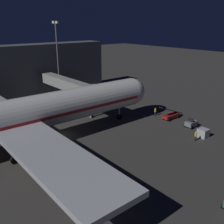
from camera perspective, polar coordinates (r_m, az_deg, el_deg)
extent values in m
plane|color=#383533|center=(49.25, -10.94, -5.29)|extent=(320.00, 320.00, 0.00)
cylinder|color=silver|center=(43.92, -22.04, -1.37)|extent=(5.78, 53.76, 5.78)
sphere|color=silver|center=(57.20, 4.29, 4.55)|extent=(5.67, 5.67, 5.67)
cube|color=maroon|center=(44.06, -21.97, -1.90)|extent=(5.84, 51.61, 0.50)
cube|color=black|center=(55.80, 3.02, 5.28)|extent=(3.18, 1.40, 0.90)
cube|color=#B7BABF|center=(44.45, -21.01, -2.39)|extent=(52.32, 7.22, 0.70)
cylinder|color=#B7BABF|center=(38.02, -14.82, -8.56)|extent=(2.85, 4.89, 2.85)
cylinder|color=black|center=(38.94, -11.55, -7.60)|extent=(2.42, 0.15, 2.42)
cylinder|color=#B7BABF|center=(53.23, -22.87, -1.38)|extent=(2.85, 4.89, 2.85)
cylinder|color=black|center=(53.89, -20.41, -0.82)|extent=(2.42, 0.15, 2.42)
cylinder|color=#B7BABF|center=(55.89, 1.60, 0.59)|extent=(0.28, 0.28, 2.25)
cylinder|color=black|center=(56.46, 1.59, -1.07)|extent=(0.45, 1.20, 1.20)
cylinder|color=#B7BABF|center=(41.40, -19.97, -7.48)|extent=(0.28, 0.28, 2.25)
cylinder|color=black|center=(42.34, -18.88, -9.36)|extent=(0.45, 1.20, 1.20)
cylinder|color=black|center=(42.00, -20.54, -9.81)|extent=(0.45, 1.20, 1.20)
cylinder|color=black|center=(49.63, -22.45, -5.52)|extent=(0.45, 1.20, 1.20)
cube|color=#9E9E99|center=(64.56, -9.77, 6.00)|extent=(21.56, 2.60, 2.50)
cube|color=#9E9E99|center=(55.70, -4.17, 4.15)|extent=(3.20, 3.40, 3.00)
cube|color=black|center=(54.61, -3.31, 3.87)|extent=(0.70, 3.20, 2.70)
cylinder|color=#B7BABF|center=(57.48, -4.67, 0.98)|extent=(0.56, 0.56, 4.49)
cylinder|color=black|center=(57.65, -4.27, -1.00)|extent=(0.25, 0.60, 0.60)
cylinder|color=black|center=(58.58, -4.95, -0.69)|extent=(0.25, 0.60, 0.60)
cylinder|color=#59595E|center=(74.68, -11.73, 10.86)|extent=(0.40, 0.40, 19.74)
cube|color=#F9EFC6|center=(73.19, -11.93, 18.65)|extent=(1.10, 0.50, 0.60)
cube|color=#F9EFC6|center=(74.78, -12.62, 18.61)|extent=(1.10, 0.50, 0.60)
cube|color=slate|center=(54.67, 16.97, -2.40)|extent=(1.50, 2.58, 0.90)
cube|color=black|center=(54.08, 16.82, -1.71)|extent=(1.20, 0.20, 0.70)
cylinder|color=black|center=(55.15, 18.14, -2.84)|extent=(0.24, 0.70, 0.70)
cylinder|color=black|center=(55.95, 16.76, -2.38)|extent=(0.24, 0.70, 0.70)
cylinder|color=black|center=(53.71, 17.09, -3.31)|extent=(0.24, 0.70, 0.70)
cylinder|color=black|center=(54.53, 15.69, -2.83)|extent=(0.24, 0.70, 0.70)
cylinder|color=black|center=(33.77, 23.13, -18.33)|extent=(0.24, 0.70, 0.70)
cube|color=maroon|center=(58.23, 12.72, -0.81)|extent=(1.60, 4.25, 0.70)
cube|color=black|center=(57.83, 12.81, 0.36)|extent=(0.90, 7.20, 2.82)
cylinder|color=black|center=(59.01, 14.24, -1.03)|extent=(0.24, 0.70, 0.70)
cylinder|color=black|center=(59.96, 12.93, -0.60)|extent=(0.24, 0.70, 0.70)
cylinder|color=black|center=(56.75, 12.44, -1.69)|extent=(0.24, 0.70, 0.70)
cylinder|color=black|center=(57.74, 11.11, -1.23)|extent=(0.24, 0.70, 0.70)
cube|color=#B7BABF|center=(50.68, 19.29, -4.35)|extent=(1.73, 1.70, 1.61)
cylinder|color=black|center=(48.83, 17.74, -5.54)|extent=(0.28, 0.28, 0.90)
cylinder|color=yellow|center=(48.53, 17.83, -4.72)|extent=(0.40, 0.40, 0.62)
sphere|color=tan|center=(48.37, 17.88, -4.25)|extent=(0.24, 0.24, 0.24)
sphere|color=white|center=(48.35, 17.89, -4.20)|extent=(0.23, 0.23, 0.23)
cylinder|color=black|center=(59.63, 9.40, -0.38)|extent=(0.28, 0.28, 0.89)
cylinder|color=yellow|center=(59.37, 9.44, 0.34)|extent=(0.40, 0.40, 0.70)
sphere|color=tan|center=(59.23, 9.47, 0.77)|extent=(0.24, 0.24, 0.24)
sphere|color=orange|center=(59.21, 9.47, 0.82)|extent=(0.23, 0.23, 0.23)
cone|color=orange|center=(58.69, 7.05, -0.75)|extent=(0.36, 0.36, 0.55)
cone|color=orange|center=(61.61, 4.10, 0.31)|extent=(0.36, 0.36, 0.55)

